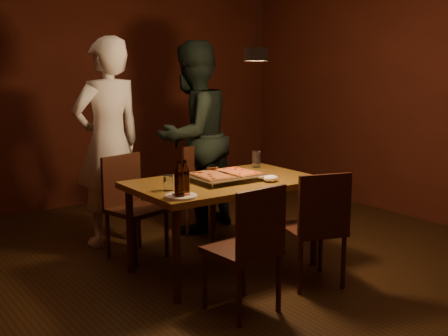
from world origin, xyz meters
TOP-DOWN VIEW (x-y plane):
  - room_shell at (0.00, 0.00)m, footprint 6.00×6.00m
  - dining_table at (-0.14, 0.22)m, footprint 1.50×0.90m
  - chair_far_left at (-0.63, 0.95)m, footprint 0.51×0.51m
  - chair_far_right at (0.25, 1.06)m, footprint 0.48×0.48m
  - chair_near_left at (-0.51, -0.60)m, footprint 0.45×0.45m
  - chair_near_right at (0.20, -0.50)m, footprint 0.52×0.52m
  - pizza_tray at (-0.14, 0.21)m, footprint 0.57×0.47m
  - pizza_meat at (-0.27, 0.21)m, footprint 0.26×0.38m
  - pizza_cheese at (-0.01, 0.20)m, footprint 0.26×0.38m
  - spatula at (-0.14, 0.24)m, footprint 0.13×0.25m
  - beer_bottle_a at (-0.76, -0.11)m, footprint 0.07×0.07m
  - beer_bottle_b at (-0.69, -0.07)m, footprint 0.07×0.07m
  - water_glass_left at (-0.69, 0.16)m, footprint 0.07×0.07m
  - water_glass_right at (0.42, 0.51)m, footprint 0.07×0.07m
  - plate_slice at (-0.73, -0.09)m, footprint 0.23×0.23m
  - napkin at (0.13, -0.05)m, footprint 0.13×0.10m
  - diner_white at (-0.62, 1.40)m, footprint 0.75×0.54m
  - diner_dark at (0.27, 1.34)m, footprint 1.11×0.98m
  - pendant_lamp at (0.00, 0.00)m, footprint 0.18×0.18m

SIDE VIEW (x-z plane):
  - chair_far_left at x=-0.63m, z-range 0.29..0.78m
  - chair_far_right at x=0.25m, z-range 0.29..0.78m
  - chair_near_left at x=-0.51m, z-range 0.29..0.78m
  - chair_near_right at x=0.20m, z-range 0.29..0.78m
  - dining_table at x=-0.14m, z-range 0.30..1.05m
  - plate_slice at x=-0.73m, z-range 0.75..0.77m
  - pizza_tray at x=-0.14m, z-range 0.75..0.80m
  - napkin at x=0.13m, z-range 0.75..0.80m
  - water_glass_left at x=-0.69m, z-range 0.75..0.86m
  - pizza_meat at x=-0.27m, z-range 0.80..0.82m
  - pizza_cheese at x=-0.01m, z-range 0.80..0.82m
  - spatula at x=-0.14m, z-range 0.79..0.83m
  - water_glass_right at x=0.42m, z-range 0.75..0.90m
  - beer_bottle_b at x=-0.69m, z-range 0.75..1.01m
  - beer_bottle_a at x=-0.76m, z-range 0.75..1.02m
  - diner_dark at x=0.27m, z-range 0.00..1.91m
  - diner_white at x=-0.62m, z-range 0.00..1.92m
  - room_shell at x=0.00m, z-range -1.60..4.40m
  - pendant_lamp at x=0.00m, z-range 1.21..2.31m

